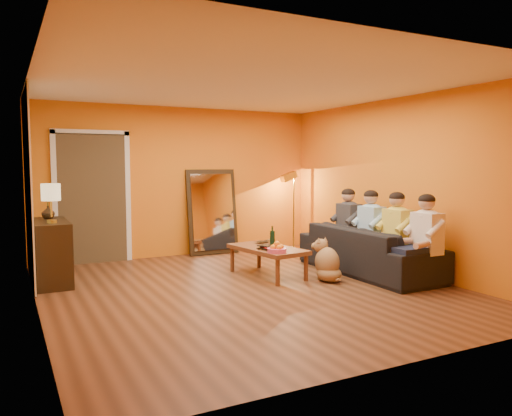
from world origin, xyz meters
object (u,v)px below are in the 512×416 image
sideboard (51,252)px  laptop (267,242)px  floor_lamp (294,212)px  person_mid_left (397,235)px  mirror_frame (212,212)px  table_lamp (51,203)px  vase (48,212)px  tumbler (271,242)px  person_far_right (349,227)px  sofa (368,250)px  person_mid_right (371,231)px  coffee_table (268,262)px  dog (327,259)px  wine_bottle (272,237)px  person_far_left (427,241)px

sideboard → laptop: sideboard is taller
floor_lamp → person_mid_left: (0.04, -2.72, -0.11)m
floor_lamp → mirror_frame: bearing=172.1°
table_lamp → vase: table_lamp is taller
tumbler → laptop: size_ratio=0.29×
person_far_right → sofa: bearing=-101.3°
table_lamp → person_mid_right: table_lamp is taller
coffee_table → floor_lamp: 2.39m
coffee_table → person_mid_right: bearing=-23.2°
table_lamp → person_far_right: size_ratio=0.42×
person_far_right → laptop: 1.40m
table_lamp → floor_lamp: 4.48m
sideboard → laptop: size_ratio=3.45×
coffee_table → person_mid_right: size_ratio=1.00×
dog → vase: vase is taller
wine_bottle → coffee_table: bearing=135.0°
coffee_table → person_far_left: (1.56, -1.50, 0.40)m
coffee_table → vase: size_ratio=6.68×
wine_bottle → table_lamp: bearing=165.7°
mirror_frame → table_lamp: (-2.79, -1.38, 0.34)m
coffee_table → dog: size_ratio=2.04×
dog → person_far_right: 1.28m
wine_bottle → vase: vase is taller
sideboard → table_lamp: table_lamp is taller
sideboard → person_far_right: (4.37, -0.83, 0.18)m
sideboard → floor_lamp: bearing=10.3°
sideboard → vase: size_ratio=6.46×
person_mid_right → vase: bearing=159.5°
person_far_left → person_far_right: bearing=90.0°
person_mid_right → person_mid_left: bearing=-90.0°
vase → floor_lamp: bearing=7.1°
sideboard → person_mid_right: bearing=-17.5°
laptop → person_far_right: bearing=-23.4°
dog → wine_bottle: 0.85m
sofa → floor_lamp: floor_lamp is taller
table_lamp → person_far_right: table_lamp is taller
sofa → person_far_right: bearing=-11.3°
table_lamp → person_mid_left: bearing=-20.5°
mirror_frame → sideboard: size_ratio=1.29×
table_lamp → tumbler: size_ratio=5.13×
mirror_frame → table_lamp: size_ratio=2.98×
person_mid_right → person_far_left: bearing=-90.0°
wine_bottle → tumbler: bearing=67.6°
sideboard → dog: size_ratio=1.97×
floor_lamp → wine_bottle: bearing=-126.0°
table_lamp → person_mid_right: bearing=-13.9°
dog → person_mid_right: size_ratio=0.49×
dog → person_far_left: bearing=-45.4°
sofa → laptop: sofa is taller
dog → sideboard: bearing=150.9°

